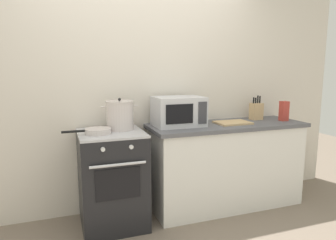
{
  "coord_description": "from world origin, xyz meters",
  "views": [
    {
      "loc": [
        -0.8,
        -2.23,
        1.5
      ],
      "look_at": [
        0.22,
        0.6,
        1.0
      ],
      "focal_mm": 32.95,
      "sensor_mm": 36.0,
      "label": 1
    }
  ],
  "objects_px": {
    "frying_pan": "(97,131)",
    "stock_pot": "(120,115)",
    "pasta_box": "(284,111)",
    "knife_block": "(256,111)",
    "microwave": "(178,111)",
    "cutting_board": "(233,123)",
    "stove": "(112,179)"
  },
  "relations": [
    {
      "from": "stove",
      "to": "frying_pan",
      "type": "relative_size",
      "value": 2.13
    },
    {
      "from": "knife_block",
      "to": "cutting_board",
      "type": "bearing_deg",
      "value": -160.47
    },
    {
      "from": "stock_pot",
      "to": "frying_pan",
      "type": "relative_size",
      "value": 0.81
    },
    {
      "from": "frying_pan",
      "to": "stock_pot",
      "type": "bearing_deg",
      "value": 29.33
    },
    {
      "from": "knife_block",
      "to": "frying_pan",
      "type": "bearing_deg",
      "value": -174.17
    },
    {
      "from": "stove",
      "to": "microwave",
      "type": "xyz_separation_m",
      "value": [
        0.71,
        0.08,
        0.61
      ]
    },
    {
      "from": "stock_pot",
      "to": "stove",
      "type": "bearing_deg",
      "value": -140.59
    },
    {
      "from": "pasta_box",
      "to": "knife_block",
      "type": "bearing_deg",
      "value": 145.55
    },
    {
      "from": "stock_pot",
      "to": "knife_block",
      "type": "height_order",
      "value": "stock_pot"
    },
    {
      "from": "stock_pot",
      "to": "pasta_box",
      "type": "relative_size",
      "value": 1.59
    },
    {
      "from": "stove",
      "to": "cutting_board",
      "type": "distance_m",
      "value": 1.39
    },
    {
      "from": "stove",
      "to": "knife_block",
      "type": "xyz_separation_m",
      "value": [
        1.7,
        0.14,
        0.56
      ]
    },
    {
      "from": "stock_pot",
      "to": "knife_block",
      "type": "xyz_separation_m",
      "value": [
        1.59,
        0.06,
        -0.04
      ]
    },
    {
      "from": "stove",
      "to": "knife_block",
      "type": "bearing_deg",
      "value": 4.75
    },
    {
      "from": "stove",
      "to": "frying_pan",
      "type": "height_order",
      "value": "frying_pan"
    },
    {
      "from": "pasta_box",
      "to": "stove",
      "type": "bearing_deg",
      "value": 179.15
    },
    {
      "from": "frying_pan",
      "to": "cutting_board",
      "type": "xyz_separation_m",
      "value": [
        1.43,
        0.05,
        -0.02
      ]
    },
    {
      "from": "frying_pan",
      "to": "microwave",
      "type": "height_order",
      "value": "microwave"
    },
    {
      "from": "microwave",
      "to": "knife_block",
      "type": "xyz_separation_m",
      "value": [
        0.99,
        0.06,
        -0.05
      ]
    },
    {
      "from": "microwave",
      "to": "cutting_board",
      "type": "xyz_separation_m",
      "value": [
        0.6,
        -0.08,
        -0.14
      ]
    },
    {
      "from": "stove",
      "to": "pasta_box",
      "type": "relative_size",
      "value": 4.18
    },
    {
      "from": "stock_pot",
      "to": "frying_pan",
      "type": "xyz_separation_m",
      "value": [
        -0.23,
        -0.13,
        -0.11
      ]
    },
    {
      "from": "microwave",
      "to": "cutting_board",
      "type": "bearing_deg",
      "value": -7.47
    },
    {
      "from": "knife_block",
      "to": "microwave",
      "type": "bearing_deg",
      "value": -176.42
    },
    {
      "from": "stock_pot",
      "to": "pasta_box",
      "type": "xyz_separation_m",
      "value": [
        1.84,
        -0.11,
        -0.03
      ]
    },
    {
      "from": "stove",
      "to": "frying_pan",
      "type": "xyz_separation_m",
      "value": [
        -0.13,
        -0.05,
        0.48
      ]
    },
    {
      "from": "frying_pan",
      "to": "knife_block",
      "type": "distance_m",
      "value": 1.84
    },
    {
      "from": "stock_pot",
      "to": "microwave",
      "type": "xyz_separation_m",
      "value": [
        0.6,
        -0.01,
        0.01
      ]
    },
    {
      "from": "stock_pot",
      "to": "cutting_board",
      "type": "xyz_separation_m",
      "value": [
        1.2,
        -0.08,
        -0.13
      ]
    },
    {
      "from": "stock_pot",
      "to": "pasta_box",
      "type": "height_order",
      "value": "stock_pot"
    },
    {
      "from": "cutting_board",
      "to": "stock_pot",
      "type": "bearing_deg",
      "value": 175.95
    },
    {
      "from": "knife_block",
      "to": "pasta_box",
      "type": "xyz_separation_m",
      "value": [
        0.25,
        -0.17,
        0.01
      ]
    }
  ]
}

